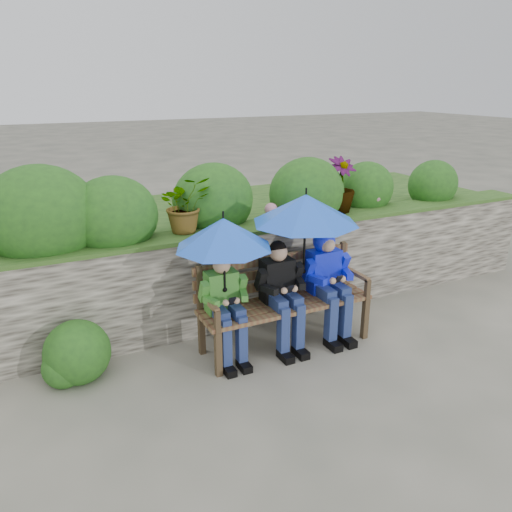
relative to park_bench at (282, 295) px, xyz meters
name	(u,v)px	position (x,y,z in m)	size (l,w,h in m)	color
ground	(261,354)	(-0.29, -0.13, -0.50)	(60.00, 60.00, 0.00)	#5B5C50
garden_backdrop	(191,247)	(-0.40, 1.49, 0.10)	(8.00, 2.88, 1.80)	#3F3B32
park_bench	(282,295)	(0.00, 0.00, 0.00)	(1.67, 0.49, 0.88)	#443421
boy_left	(225,302)	(-0.62, -0.07, 0.08)	(0.42, 0.49, 1.01)	#2F7C27
boy_middle	(281,290)	(-0.05, -0.07, 0.09)	(0.45, 0.52, 1.05)	black
boy_right	(328,275)	(0.47, -0.06, 0.14)	(0.47, 0.57, 1.08)	#000BE4
umbrella_left	(224,233)	(-0.61, -0.06, 0.71)	(0.85, 0.85, 0.73)	blue
umbrella_right	(306,209)	(0.21, -0.02, 0.82)	(1.00, 1.00, 0.83)	blue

